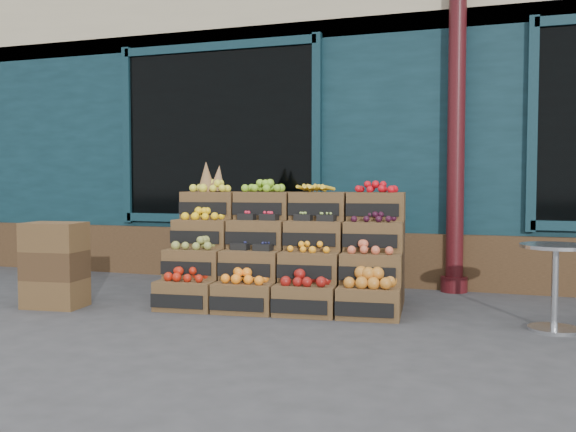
% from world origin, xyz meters
% --- Properties ---
extents(ground, '(60.00, 60.00, 0.00)m').
position_xyz_m(ground, '(0.00, 0.00, 0.00)').
color(ground, '#38383A').
rests_on(ground, ground).
extents(shop_facade, '(12.00, 6.24, 4.80)m').
position_xyz_m(shop_facade, '(0.00, 5.11, 2.40)').
color(shop_facade, '#0E2931').
rests_on(shop_facade, ground).
extents(crate_display, '(2.30, 1.30, 1.37)m').
position_xyz_m(crate_display, '(-0.27, 0.82, 0.42)').
color(crate_display, '#533A20').
rests_on(crate_display, ground).
extents(spare_crates, '(0.56, 0.42, 0.79)m').
position_xyz_m(spare_crates, '(-2.24, -0.02, 0.40)').
color(spare_crates, '#533A20').
rests_on(spare_crates, ground).
extents(bistro_table, '(0.54, 0.54, 0.68)m').
position_xyz_m(bistro_table, '(2.09, 0.48, 0.42)').
color(bistro_table, silver).
rests_on(bistro_table, ground).
extents(shopkeeper, '(0.80, 0.59, 2.00)m').
position_xyz_m(shopkeeper, '(-1.59, 2.84, 1.00)').
color(shopkeeper, '#1D6527').
rests_on(shopkeeper, ground).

